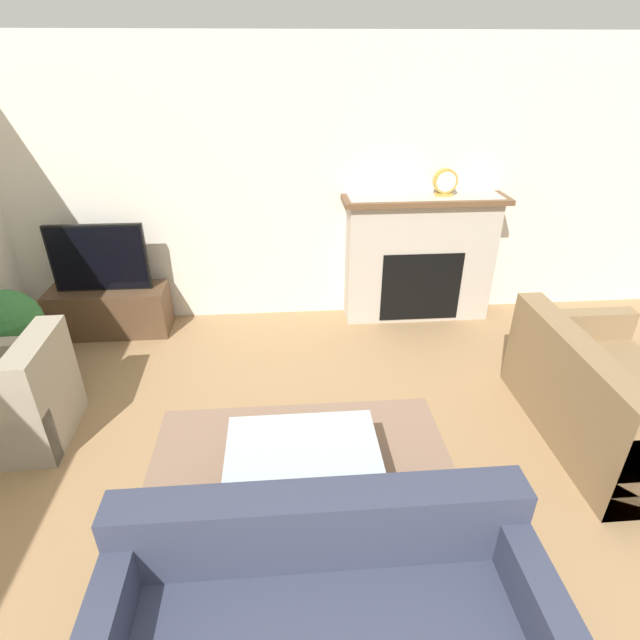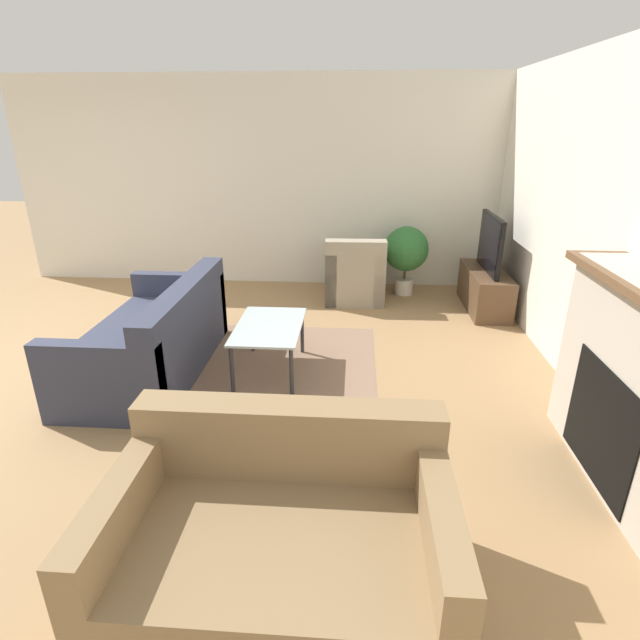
{
  "view_description": "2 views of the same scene",
  "coord_description": "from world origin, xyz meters",
  "px_view_note": "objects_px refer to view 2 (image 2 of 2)",
  "views": [
    {
      "loc": [
        -0.26,
        0.09,
        2.55
      ],
      "look_at": [
        -0.0,
        3.31,
        0.79
      ],
      "focal_mm": 28.0,
      "sensor_mm": 36.0,
      "label": 1
    },
    {
      "loc": [
        3.84,
        3.12,
        2.12
      ],
      "look_at": [
        0.23,
        2.85,
        0.68
      ],
      "focal_mm": 28.0,
      "sensor_mm": 36.0,
      "label": 2
    }
  ],
  "objects_px": {
    "armchair_by_window": "(354,276)",
    "coffee_table": "(269,330)",
    "tv": "(490,243)",
    "potted_plant": "(406,251)",
    "couch_sectional": "(154,341)",
    "couch_loveseat": "(281,542)"
  },
  "relations": [
    {
      "from": "couch_loveseat",
      "to": "coffee_table",
      "type": "xyz_separation_m",
      "value": [
        -2.25,
        -0.43,
        0.12
      ]
    },
    {
      "from": "tv",
      "to": "coffee_table",
      "type": "relative_size",
      "value": 0.98
    },
    {
      "from": "potted_plant",
      "to": "couch_sectional",
      "type": "bearing_deg",
      "value": -45.96
    },
    {
      "from": "couch_sectional",
      "to": "couch_loveseat",
      "type": "xyz_separation_m",
      "value": [
        2.2,
        1.48,
        -0.0
      ]
    },
    {
      "from": "armchair_by_window",
      "to": "coffee_table",
      "type": "relative_size",
      "value": 0.98
    },
    {
      "from": "couch_sectional",
      "to": "armchair_by_window",
      "type": "bearing_deg",
      "value": 140.17
    },
    {
      "from": "tv",
      "to": "couch_sectional",
      "type": "relative_size",
      "value": 0.47
    },
    {
      "from": "couch_loveseat",
      "to": "couch_sectional",
      "type": "bearing_deg",
      "value": 123.81
    },
    {
      "from": "tv",
      "to": "armchair_by_window",
      "type": "relative_size",
      "value": 1.01
    },
    {
      "from": "tv",
      "to": "couch_sectional",
      "type": "distance_m",
      "value": 3.87
    },
    {
      "from": "tv",
      "to": "armchair_by_window",
      "type": "height_order",
      "value": "tv"
    },
    {
      "from": "tv",
      "to": "couch_loveseat",
      "type": "xyz_separation_m",
      "value": [
        4.07,
        -1.88,
        -0.52
      ]
    },
    {
      "from": "coffee_table",
      "to": "tv",
      "type": "bearing_deg",
      "value": 128.22
    },
    {
      "from": "couch_sectional",
      "to": "coffee_table",
      "type": "distance_m",
      "value": 1.05
    },
    {
      "from": "couch_loveseat",
      "to": "coffee_table",
      "type": "height_order",
      "value": "couch_loveseat"
    },
    {
      "from": "armchair_by_window",
      "to": "potted_plant",
      "type": "distance_m",
      "value": 0.74
    },
    {
      "from": "armchair_by_window",
      "to": "coffee_table",
      "type": "xyz_separation_m",
      "value": [
        2.09,
        -0.74,
        0.1
      ]
    },
    {
      "from": "couch_sectional",
      "to": "coffee_table",
      "type": "bearing_deg",
      "value": 92.63
    },
    {
      "from": "couch_loveseat",
      "to": "potted_plant",
      "type": "relative_size",
      "value": 1.74
    },
    {
      "from": "tv",
      "to": "potted_plant",
      "type": "bearing_deg",
      "value": -118.15
    },
    {
      "from": "tv",
      "to": "coffee_table",
      "type": "distance_m",
      "value": 2.97
    },
    {
      "from": "tv",
      "to": "couch_sectional",
      "type": "height_order",
      "value": "tv"
    }
  ]
}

